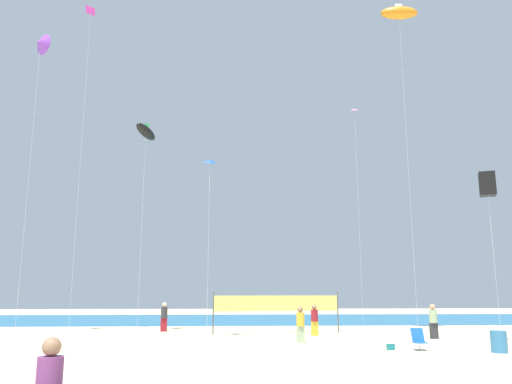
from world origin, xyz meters
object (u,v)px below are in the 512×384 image
at_px(beachgoer_charcoal_shirt, 164,316).
at_px(kite_magenta_diamond, 91,16).
at_px(trash_barrel, 499,342).
at_px(beachgoer_maroon_shirt, 315,319).
at_px(kite_orange_inflatable, 399,13).
at_px(folding_beach_chair, 419,339).
at_px(kite_black_box, 487,184).
at_px(kite_black_inflatable, 146,132).
at_px(beachgoer_sage_shirt, 433,320).
at_px(beach_handbag, 391,347).
at_px(kite_violet_delta, 41,44).
at_px(beachgoer_mustard_shirt, 300,323).
at_px(volleyball_net, 277,305).
at_px(kite_blue_diamond, 210,163).
at_px(kite_pink_diamond, 355,115).

distance_m(beachgoer_charcoal_shirt, kite_magenta_diamond, 20.01).
bearing_deg(trash_barrel, beachgoer_maroon_shirt, 124.41).
bearing_deg(kite_orange_inflatable, folding_beach_chair, -110.26).
height_order(beachgoer_maroon_shirt, folding_beach_chair, beachgoer_maroon_shirt).
distance_m(kite_black_box, kite_black_inflatable, 20.25).
bearing_deg(beachgoer_sage_shirt, beachgoer_maroon_shirt, -165.10).
bearing_deg(beach_handbag, folding_beach_chair, -7.02).
xyz_separation_m(kite_violet_delta, kite_black_inflatable, (6.39, 1.76, -5.03)).
distance_m(kite_orange_inflatable, kite_black_inflatable, 18.59).
xyz_separation_m(kite_orange_inflatable, kite_black_box, (1.53, -6.50, -13.11)).
relative_size(beachgoer_sage_shirt, kite_orange_inflatable, 0.08).
distance_m(beachgoer_mustard_shirt, volleyball_net, 5.74).
bearing_deg(kite_black_box, trash_barrel, -119.54).
xyz_separation_m(folding_beach_chair, kite_black_box, (4.86, 2.50, 7.15)).
distance_m(beachgoer_mustard_shirt, kite_blue_diamond, 9.78).
bearing_deg(trash_barrel, beachgoer_charcoal_shirt, 140.26).
relative_size(beachgoer_charcoal_shirt, folding_beach_chair, 1.98).
distance_m(volleyball_net, kite_violet_delta, 21.62).
bearing_deg(kite_violet_delta, kite_magenta_diamond, 27.23).
distance_m(folding_beach_chair, kite_violet_delta, 27.31).
xyz_separation_m(beachgoer_maroon_shirt, kite_violet_delta, (-16.60, 0.72, 16.58)).
relative_size(beachgoer_maroon_shirt, kite_black_box, 0.21).
bearing_deg(beachgoer_maroon_shirt, volleyball_net, -129.41).
bearing_deg(kite_pink_diamond, kite_blue_diamond, -135.83).
bearing_deg(kite_black_inflatable, kite_pink_diamond, 22.12).
distance_m(trash_barrel, kite_orange_inflatable, 22.67).
xyz_separation_m(beach_handbag, kite_black_inflatable, (-12.13, 9.91, 12.33)).
xyz_separation_m(beachgoer_sage_shirt, kite_violet_delta, (-22.43, 3.08, 16.55)).
distance_m(beachgoer_charcoal_shirt, kite_pink_diamond, 21.18).
xyz_separation_m(beachgoer_charcoal_shirt, kite_orange_inflatable, (15.19, -2.15, 19.79)).
bearing_deg(kite_orange_inflatable, beachgoer_sage_shirt, -98.54).
relative_size(volleyball_net, kite_black_box, 0.92).
relative_size(kite_blue_diamond, kite_black_box, 1.17).
bearing_deg(beachgoer_sage_shirt, folding_beach_chair, -80.96).
bearing_deg(beachgoer_maroon_shirt, kite_magenta_diamond, -98.17).
xyz_separation_m(folding_beach_chair, kite_black_inflatable, (-13.29, 10.06, 11.99)).
bearing_deg(beachgoer_mustard_shirt, kite_pink_diamond, 18.78).
relative_size(beachgoer_charcoal_shirt, kite_magenta_diamond, 0.08).
relative_size(beachgoer_maroon_shirt, kite_orange_inflatable, 0.08).
height_order(beachgoer_charcoal_shirt, folding_beach_chair, beachgoer_charcoal_shirt).
height_order(beachgoer_sage_shirt, kite_black_inflatable, kite_black_inflatable).
relative_size(beach_handbag, kite_magenta_diamond, 0.02).
distance_m(beach_handbag, kite_black_box, 9.89).
xyz_separation_m(beachgoer_sage_shirt, kite_magenta_diamond, (-19.88, 4.40, 19.24)).
bearing_deg(beachgoer_sage_shirt, beach_handbag, -90.78).
xyz_separation_m(beachgoer_sage_shirt, volleyball_net, (-7.77, 3.95, 0.69)).
height_order(folding_beach_chair, kite_black_box, kite_black_box).
bearing_deg(kite_black_box, beachgoer_mustard_shirt, 173.83).
xyz_separation_m(beachgoer_mustard_shirt, trash_barrel, (7.28, -4.57, -0.48)).
relative_size(kite_orange_inflatable, kite_magenta_diamond, 1.03).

